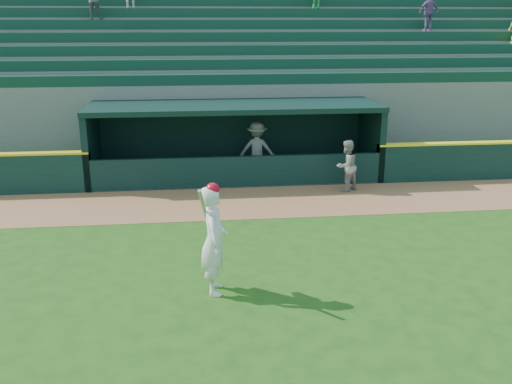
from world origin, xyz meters
TOP-DOWN VIEW (x-y plane):
  - ground at (0.00, 0.00)m, footprint 120.00×120.00m
  - warning_track at (0.00, 4.90)m, footprint 40.00×3.00m
  - dugout_player_front at (3.25, 5.72)m, footprint 0.97×0.92m
  - dugout_player_inside at (0.74, 7.79)m, footprint 1.28×0.85m
  - dugout at (0.00, 8.00)m, footprint 9.40×2.80m
  - stands at (0.03, 12.57)m, footprint 34.50×6.25m
  - batter_at_plate at (-1.06, -0.65)m, footprint 0.55×0.86m

SIDE VIEW (x-z plane):
  - ground at x=0.00m, z-range 0.00..0.00m
  - warning_track at x=0.00m, z-range 0.00..0.01m
  - dugout_player_front at x=3.25m, z-range 0.00..1.58m
  - dugout_player_inside at x=0.74m, z-range 0.00..1.84m
  - batter_at_plate at x=-1.06m, z-range -0.01..2.18m
  - dugout at x=0.00m, z-range 0.13..2.59m
  - stands at x=0.03m, z-range -1.30..6.10m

